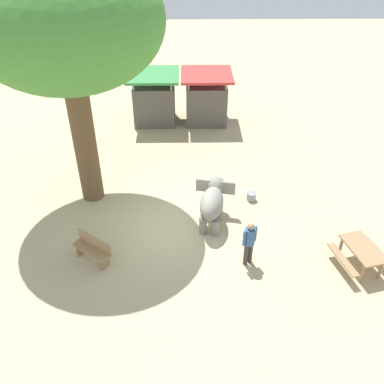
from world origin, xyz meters
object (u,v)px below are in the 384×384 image
at_px(market_stall_green, 155,101).
at_px(person_handler, 249,240).
at_px(shade_tree_main, 65,24).
at_px(feed_bucket, 251,196).
at_px(market_stall_red, 206,100).
at_px(wooden_bench, 93,248).
at_px(picnic_table_near, 362,252).
at_px(elephant, 213,201).

bearing_deg(market_stall_green, person_handler, -71.17).
bearing_deg(shade_tree_main, feed_bucket, -3.45).
xyz_separation_m(shade_tree_main, market_stall_red, (4.66, 6.52, -5.28)).
bearing_deg(wooden_bench, feed_bucket, -113.80).
bearing_deg(wooden_bench, shade_tree_main, -43.14).
xyz_separation_m(picnic_table_near, market_stall_green, (-6.97, 10.45, 0.55)).
distance_m(person_handler, market_stall_red, 10.29).
distance_m(wooden_bench, picnic_table_near, 8.40).
bearing_deg(shade_tree_main, market_stall_red, 54.47).
bearing_deg(elephant, shade_tree_main, 81.83).
relative_size(picnic_table_near, market_stall_red, 0.72).
xyz_separation_m(person_handler, picnic_table_near, (3.48, -0.21, -0.36)).
xyz_separation_m(wooden_bench, picnic_table_near, (8.38, -0.42, 0.12)).
height_order(person_handler, wooden_bench, person_handler).
bearing_deg(elephant, picnic_table_near, -104.52).
bearing_deg(elephant, market_stall_red, 11.24).
height_order(person_handler, shade_tree_main, shade_tree_main).
relative_size(picnic_table_near, market_stall_green, 0.72).
distance_m(shade_tree_main, picnic_table_near, 11.45).
xyz_separation_m(wooden_bench, feed_bucket, (5.47, 3.14, -0.31)).
xyz_separation_m(person_handler, market_stall_red, (-0.89, 10.25, 0.19)).
bearing_deg(person_handler, market_stall_red, -25.10).
bearing_deg(elephant, feed_bucket, -38.40).
distance_m(elephant, shade_tree_main, 7.32).
relative_size(elephant, picnic_table_near, 1.17).
distance_m(person_handler, market_stall_green, 10.83).
bearing_deg(shade_tree_main, person_handler, -33.85).
height_order(market_stall_green, market_stall_red, same).
height_order(person_handler, feed_bucket, person_handler).
distance_m(picnic_table_near, market_stall_green, 12.58).
bearing_deg(picnic_table_near, market_stall_green, -160.05).
distance_m(market_stall_green, feed_bucket, 8.06).
xyz_separation_m(elephant, shade_tree_main, (-4.53, 1.67, 5.49)).
bearing_deg(feed_bucket, wooden_bench, -150.17).
height_order(elephant, feed_bucket, elephant).
xyz_separation_m(shade_tree_main, market_stall_green, (2.06, 6.52, -5.28)).
bearing_deg(market_stall_green, wooden_bench, -98.00).
bearing_deg(shade_tree_main, market_stall_green, 72.49).
relative_size(wooden_bench, feed_bucket, 3.79).
bearing_deg(elephant, person_handler, -141.48).
relative_size(market_stall_red, feed_bucket, 7.00).
relative_size(shade_tree_main, wooden_bench, 6.36).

